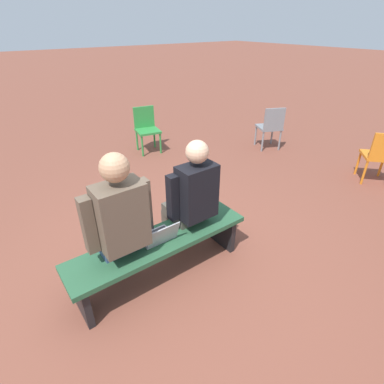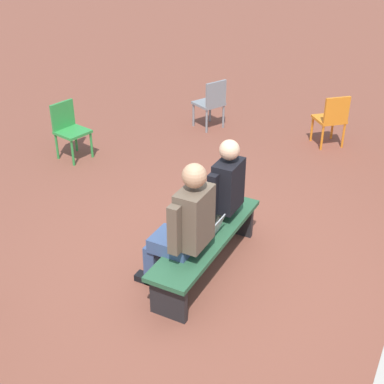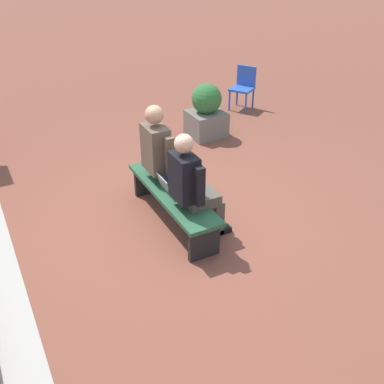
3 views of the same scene
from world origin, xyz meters
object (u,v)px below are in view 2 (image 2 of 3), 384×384
person_student (219,193)px  person_adult (184,225)px  bench (207,242)px  plastic_chair_mid_courtyard (212,101)px  laptop (207,232)px  plastic_chair_near_bench_right (69,127)px  plastic_chair_far_left (332,117)px

person_student → person_adult: bearing=-0.3°
bench → plastic_chair_mid_courtyard: (-3.53, -1.66, 0.13)m
person_adult → plastic_chair_mid_courtyard: (-3.90, -1.59, -0.27)m
laptop → plastic_chair_near_bench_right: 3.44m
bench → plastic_chair_near_bench_right: size_ratio=2.14×
person_student → person_adult: 0.77m
laptop → plastic_chair_mid_courtyard: size_ratio=0.38×
plastic_chair_mid_courtyard → plastic_chair_near_bench_right: size_ratio=1.00×
plastic_chair_mid_courtyard → person_adult: bearing=22.2°
bench → person_adult: (0.36, -0.07, 0.40)m
person_student → person_adult: person_adult is taller
person_adult → laptop: person_adult is taller
laptop → plastic_chair_near_bench_right: plastic_chair_near_bench_right is taller
bench → plastic_chair_near_bench_right: 3.42m
person_adult → plastic_chair_near_bench_right: person_adult is taller
person_student → laptop: size_ratio=4.22×
laptop → person_student: bearing=-169.3°
person_adult → plastic_chair_near_bench_right: bearing=-122.8°
person_adult → plastic_chair_mid_courtyard: size_ratio=1.69×
laptop → plastic_chair_near_bench_right: bearing=-117.2°
plastic_chair_mid_courtyard → plastic_chair_far_left: 1.97m
laptop → plastic_chair_mid_courtyard: (-3.55, -1.68, -0.02)m
plastic_chair_near_bench_right → bench: bearing=63.0°
bench → plastic_chair_near_bench_right: (-1.55, -3.05, 0.13)m
laptop → plastic_chair_far_left: 3.77m
person_student → person_adult: size_ratio=0.95×
person_adult → plastic_chair_near_bench_right: 3.55m
plastic_chair_near_bench_right → plastic_chair_far_left: bearing=123.3°
plastic_chair_mid_courtyard → plastic_chair_far_left: same height
person_student → plastic_chair_mid_courtyard: (-3.13, -1.60, -0.24)m
person_student → plastic_chair_near_bench_right: (-1.15, -2.98, -0.24)m
plastic_chair_near_bench_right → person_adult: bearing=57.2°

